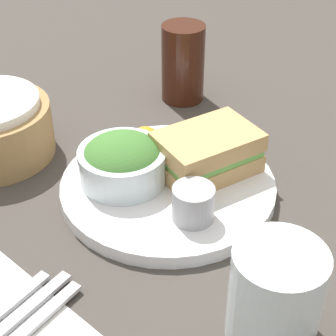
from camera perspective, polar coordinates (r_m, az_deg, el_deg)
name	(u,v)px	position (r m, az deg, el deg)	size (l,w,h in m)	color
ground_plane	(168,192)	(0.70, 0.00, -2.49)	(4.00, 4.00, 0.00)	#3D3833
plate	(168,187)	(0.69, 0.00, -1.93)	(0.26, 0.26, 0.02)	silver
sandwich	(207,152)	(0.69, 4.00, 1.60)	(0.14, 0.11, 0.05)	tan
salad_bowl	(123,162)	(0.68, -4.64, 0.65)	(0.11, 0.11, 0.06)	silver
dressing_cup	(193,203)	(0.62, 2.58, -3.62)	(0.05, 0.05, 0.04)	#99999E
orange_wedge	(145,141)	(0.73, -2.31, 2.71)	(0.04, 0.04, 0.04)	orange
drink_glass	(183,63)	(0.88, 1.53, 10.62)	(0.07, 0.07, 0.12)	#38190F
napkin	(2,334)	(0.57, -16.52, -15.91)	(0.12, 0.19, 0.00)	white
knife	(1,331)	(0.56, -16.60, -15.62)	(0.17, 0.01, 0.01)	#B2B2B7
water_glass	(275,296)	(0.52, 10.83, -12.68)	(0.08, 0.08, 0.10)	silver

